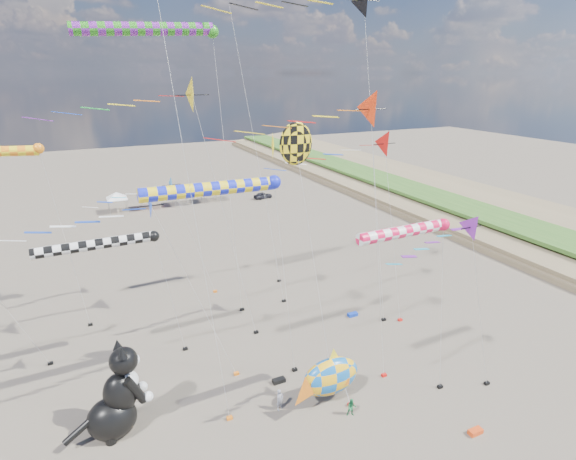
{
  "coord_description": "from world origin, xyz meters",
  "views": [
    {
      "loc": [
        -10.4,
        -12.73,
        20.73
      ],
      "look_at": [
        1.13,
        12.0,
        11.19
      ],
      "focal_mm": 28.0,
      "sensor_mm": 36.0,
      "label": 1
    }
  ],
  "objects_px": {
    "cat_inflatable": "(114,391)",
    "child_green": "(352,407)",
    "fish_inflatable": "(330,376)",
    "child_blue": "(310,384)",
    "parked_car": "(263,195)",
    "person_adult": "(280,400)"
  },
  "relations": [
    {
      "from": "child_green",
      "to": "parked_car",
      "type": "distance_m",
      "value": 53.44
    },
    {
      "from": "child_blue",
      "to": "parked_car",
      "type": "bearing_deg",
      "value": 53.77
    },
    {
      "from": "child_green",
      "to": "child_blue",
      "type": "xyz_separation_m",
      "value": [
        -1.3,
        3.28,
        -0.12
      ]
    },
    {
      "from": "fish_inflatable",
      "to": "person_adult",
      "type": "bearing_deg",
      "value": 168.39
    },
    {
      "from": "parked_car",
      "to": "fish_inflatable",
      "type": "bearing_deg",
      "value": 152.95
    },
    {
      "from": "child_green",
      "to": "child_blue",
      "type": "height_order",
      "value": "child_green"
    },
    {
      "from": "fish_inflatable",
      "to": "parked_car",
      "type": "bearing_deg",
      "value": 72.89
    },
    {
      "from": "fish_inflatable",
      "to": "child_blue",
      "type": "relative_size",
      "value": 5.44
    },
    {
      "from": "cat_inflatable",
      "to": "fish_inflatable",
      "type": "xyz_separation_m",
      "value": [
        12.98,
        -3.08,
        -1.03
      ]
    },
    {
      "from": "fish_inflatable",
      "to": "child_green",
      "type": "bearing_deg",
      "value": -70.85
    },
    {
      "from": "cat_inflatable",
      "to": "parked_car",
      "type": "relative_size",
      "value": 1.8
    },
    {
      "from": "fish_inflatable",
      "to": "person_adult",
      "type": "distance_m",
      "value": 3.59
    },
    {
      "from": "fish_inflatable",
      "to": "child_green",
      "type": "height_order",
      "value": "fish_inflatable"
    },
    {
      "from": "person_adult",
      "to": "child_green",
      "type": "height_order",
      "value": "person_adult"
    },
    {
      "from": "child_blue",
      "to": "parked_car",
      "type": "height_order",
      "value": "parked_car"
    },
    {
      "from": "cat_inflatable",
      "to": "child_blue",
      "type": "relative_size",
      "value": 5.96
    },
    {
      "from": "cat_inflatable",
      "to": "child_green",
      "type": "distance_m",
      "value": 14.62
    },
    {
      "from": "fish_inflatable",
      "to": "child_green",
      "type": "distance_m",
      "value": 2.3
    },
    {
      "from": "fish_inflatable",
      "to": "parked_car",
      "type": "relative_size",
      "value": 1.64
    },
    {
      "from": "cat_inflatable",
      "to": "fish_inflatable",
      "type": "relative_size",
      "value": 1.1
    },
    {
      "from": "cat_inflatable",
      "to": "child_blue",
      "type": "height_order",
      "value": "cat_inflatable"
    },
    {
      "from": "person_adult",
      "to": "parked_car",
      "type": "bearing_deg",
      "value": 47.92
    }
  ]
}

